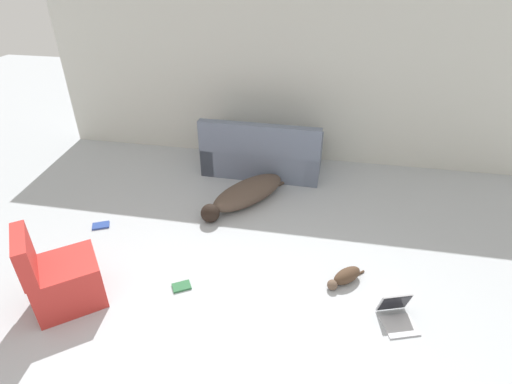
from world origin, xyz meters
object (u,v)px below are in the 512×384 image
Objects in this scene: cat at (345,277)px; laptop_open at (396,312)px; book_green at (182,286)px; couch at (262,155)px; side_chair at (62,279)px; book_blue at (101,225)px; dog at (246,194)px.

cat is 0.62m from laptop_open.
book_green is at bearing -30.46° from cat.
book_green is (-0.38, -2.65, -0.27)m from couch.
couch is at bearing 81.84° from book_green.
cat is at bearing -112.84° from side_chair.
side_chair is at bearing 66.24° from couch.
book_green is 1.60m from book_blue.
couch is at bearing 46.22° from book_blue.
cat is 3.06m from book_blue.
dog is at bearing -88.00° from cat.
book_green is 0.92× the size of book_blue.
cat is at bearing 120.69° from laptop_open.
dog is 2.49m from laptop_open.
book_blue is (-3.03, 0.43, -0.06)m from cat.
book_blue is (-1.75, -1.83, -0.27)m from couch.
laptop_open is at bearing -0.17° from book_green.
book_green is (-2.14, 0.01, -0.07)m from laptop_open.
couch is 2.60m from cat.
dog is 6.49× the size of book_green.
book_green is at bearing 24.81° from dog.
laptop_open is 0.48× the size of side_chair.
cat is 1.72× the size of book_blue.
side_chair is (-1.42, -3.05, 0.02)m from couch.
side_chair reaches higher than laptop_open.
book_blue is at bearing -27.13° from dog.
laptop_open is 3.60m from book_blue.
laptop_open is (1.76, -2.66, -0.20)m from couch.
dog is at bearing 117.73° from laptop_open.
couch reaches higher than laptop_open.
book_green is (-1.66, -0.39, -0.06)m from cat.
cat is (1.34, -1.30, -0.08)m from dog.
laptop_open is at bearing 124.62° from couch.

